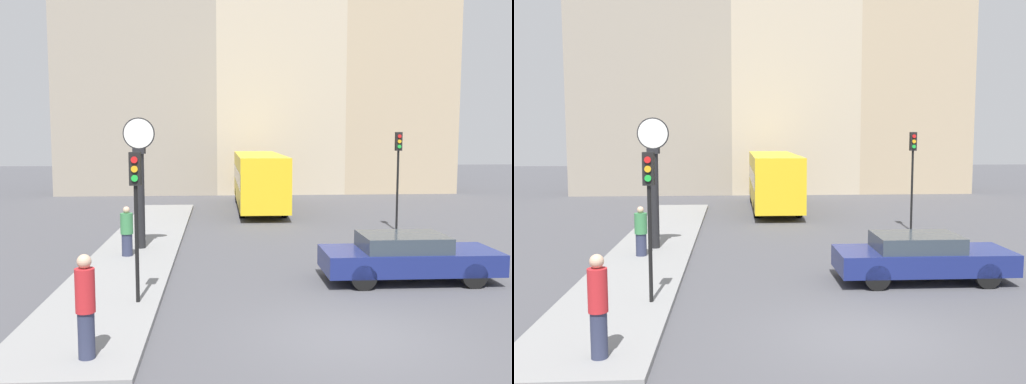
% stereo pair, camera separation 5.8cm
% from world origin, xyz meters
% --- Properties ---
extents(ground_plane, '(120.00, 120.00, 0.00)m').
position_xyz_m(ground_plane, '(0.00, 0.00, 0.00)').
color(ground_plane, '#47474C').
extents(sidewalk_corner, '(2.71, 22.33, 0.12)m').
position_xyz_m(sidewalk_corner, '(-5.40, 9.17, 0.06)').
color(sidewalk_corner, gray).
rests_on(sidewalk_corner, ground_plane).
extents(building_row, '(26.37, 5.00, 19.75)m').
position_xyz_m(building_row, '(0.48, 28.43, 8.39)').
color(building_row, gray).
rests_on(building_row, ground_plane).
extents(sedan_car, '(4.74, 1.89, 1.30)m').
position_xyz_m(sedan_car, '(2.50, 4.18, 0.68)').
color(sedan_car, navy).
rests_on(sedan_car, ground_plane).
extents(bus_distant, '(2.33, 9.79, 2.93)m').
position_xyz_m(bus_distant, '(-0.53, 19.16, 1.67)').
color(bus_distant, gold).
rests_on(bus_distant, ground_plane).
extents(traffic_light_near, '(0.26, 0.24, 3.50)m').
position_xyz_m(traffic_light_near, '(-4.55, 2.27, 2.64)').
color(traffic_light_near, black).
rests_on(traffic_light_near, sidewalk_corner).
extents(traffic_light_far, '(0.26, 0.24, 4.08)m').
position_xyz_m(traffic_light_far, '(4.74, 12.17, 2.91)').
color(traffic_light_far, black).
rests_on(traffic_light_far, ground_plane).
extents(street_clock, '(1.07, 0.40, 4.44)m').
position_xyz_m(street_clock, '(-5.32, 8.60, 2.38)').
color(street_clock, black).
rests_on(street_clock, sidewalk_corner).
extents(pedestrian_green_hoodie, '(0.40, 0.40, 1.59)m').
position_xyz_m(pedestrian_green_hoodie, '(-5.59, 7.37, 0.91)').
color(pedestrian_green_hoodie, '#2D334C').
rests_on(pedestrian_green_hoodie, sidewalk_corner).
extents(pedestrian_red_top, '(0.34, 0.34, 1.85)m').
position_xyz_m(pedestrian_red_top, '(-4.97, -1.05, 1.07)').
color(pedestrian_red_top, '#2D334C').
rests_on(pedestrian_red_top, sidewalk_corner).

